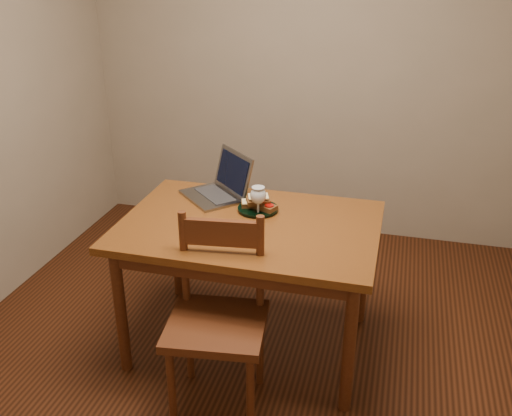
% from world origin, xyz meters
% --- Properties ---
extents(floor, '(3.20, 3.20, 0.02)m').
position_xyz_m(floor, '(0.00, 0.00, -0.01)').
color(floor, black).
rests_on(floor, ground).
extents(back_wall, '(3.20, 0.02, 2.60)m').
position_xyz_m(back_wall, '(0.00, 1.61, 1.30)').
color(back_wall, gray).
rests_on(back_wall, floor).
extents(front_wall, '(3.20, 0.02, 2.60)m').
position_xyz_m(front_wall, '(0.00, -1.61, 1.30)').
color(front_wall, gray).
rests_on(front_wall, floor).
extents(table, '(1.30, 0.90, 0.74)m').
position_xyz_m(table, '(0.01, 0.05, 0.65)').
color(table, '#49210C').
rests_on(table, floor).
extents(chair, '(0.49, 0.47, 0.47)m').
position_xyz_m(chair, '(-0.01, -0.41, 0.51)').
color(chair, '#411D0D').
rests_on(chair, floor).
extents(plate, '(0.22, 0.22, 0.02)m').
position_xyz_m(plate, '(0.02, 0.20, 0.75)').
color(plate, black).
rests_on(plate, table).
extents(sandwich_cheese, '(0.13, 0.09, 0.03)m').
position_xyz_m(sandwich_cheese, '(-0.02, 0.21, 0.78)').
color(sandwich_cheese, '#381E0C').
rests_on(sandwich_cheese, plate).
extents(sandwich_tomato, '(0.14, 0.11, 0.04)m').
position_xyz_m(sandwich_tomato, '(0.06, 0.19, 0.78)').
color(sandwich_tomato, '#381E0C').
rests_on(sandwich_tomato, plate).
extents(sandwich_top, '(0.14, 0.12, 0.04)m').
position_xyz_m(sandwich_top, '(0.02, 0.21, 0.80)').
color(sandwich_top, '#381E0C').
rests_on(sandwich_top, plate).
extents(milk_glass, '(0.08, 0.08, 0.16)m').
position_xyz_m(milk_glass, '(0.03, 0.15, 0.82)').
color(milk_glass, white).
rests_on(milk_glass, table).
extents(laptop, '(0.45, 0.45, 0.24)m').
position_xyz_m(laptop, '(-0.23, 0.35, 0.80)').
color(laptop, slate).
rests_on(laptop, table).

